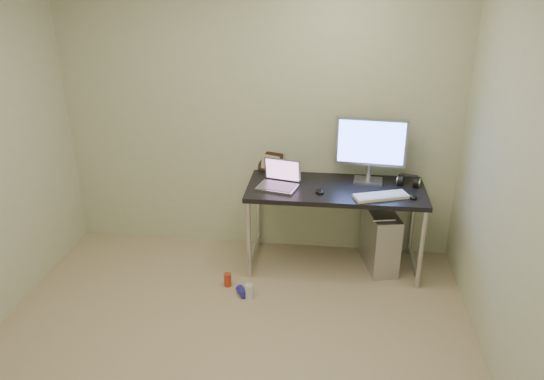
% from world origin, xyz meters
% --- Properties ---
extents(floor, '(3.50, 3.50, 0.00)m').
position_xyz_m(floor, '(0.00, 0.00, 0.00)').
color(floor, tan).
rests_on(floor, ground).
extents(wall_back, '(3.50, 0.02, 2.50)m').
position_xyz_m(wall_back, '(0.00, 1.75, 1.25)').
color(wall_back, beige).
rests_on(wall_back, ground).
extents(wall_right, '(0.02, 3.50, 2.50)m').
position_xyz_m(wall_right, '(1.75, 0.00, 1.25)').
color(wall_right, beige).
rests_on(wall_right, ground).
extents(desk, '(1.49, 0.65, 0.75)m').
position_xyz_m(desk, '(0.70, 1.42, 0.67)').
color(desk, black).
rests_on(desk, ground).
extents(tower_computer, '(0.33, 0.54, 0.56)m').
position_xyz_m(tower_computer, '(1.11, 1.47, 0.27)').
color(tower_computer, silver).
rests_on(tower_computer, ground).
extents(cable_a, '(0.01, 0.16, 0.69)m').
position_xyz_m(cable_a, '(1.06, 1.70, 0.40)').
color(cable_a, black).
rests_on(cable_a, ground).
extents(cable_b, '(0.02, 0.11, 0.71)m').
position_xyz_m(cable_b, '(1.15, 1.68, 0.38)').
color(cable_b, black).
rests_on(cable_b, ground).
extents(can_red, '(0.07, 0.07, 0.11)m').
position_xyz_m(can_red, '(-0.16, 0.98, 0.06)').
color(can_red, '#C23B1E').
rests_on(can_red, ground).
extents(can_white, '(0.07, 0.07, 0.12)m').
position_xyz_m(can_white, '(0.05, 0.83, 0.06)').
color(can_white, silver).
rests_on(can_white, ground).
extents(can_blue, '(0.12, 0.13, 0.06)m').
position_xyz_m(can_blue, '(-0.02, 0.86, 0.03)').
color(can_blue, '#2821A9').
rests_on(can_blue, ground).
extents(laptop, '(0.37, 0.33, 0.22)m').
position_xyz_m(laptop, '(0.23, 1.40, 0.80)').
color(laptop, '#B0B1B7').
rests_on(laptop, desk).
extents(monitor, '(0.60, 0.20, 0.56)m').
position_xyz_m(monitor, '(0.98, 1.59, 1.08)').
color(monitor, '#B0B1B7').
rests_on(monitor, desk).
extents(keyboard, '(0.46, 0.28, 0.03)m').
position_xyz_m(keyboard, '(1.06, 1.25, 0.76)').
color(keyboard, white).
rests_on(keyboard, desk).
extents(mouse_right, '(0.07, 0.11, 0.04)m').
position_xyz_m(mouse_right, '(1.32, 1.28, 0.77)').
color(mouse_right, black).
rests_on(mouse_right, desk).
extents(mouse_left, '(0.09, 0.12, 0.04)m').
position_xyz_m(mouse_left, '(0.57, 1.30, 0.77)').
color(mouse_left, black).
rests_on(mouse_left, desk).
extents(headphones, '(0.20, 0.12, 0.12)m').
position_xyz_m(headphones, '(1.31, 1.55, 0.78)').
color(headphones, black).
rests_on(headphones, desk).
extents(picture_frame, '(0.24, 0.14, 0.19)m').
position_xyz_m(picture_frame, '(0.11, 1.73, 0.84)').
color(picture_frame, black).
rests_on(picture_frame, desk).
extents(webcam, '(0.04, 0.04, 0.11)m').
position_xyz_m(webcam, '(0.28, 1.72, 0.83)').
color(webcam, silver).
rests_on(webcam, desk).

